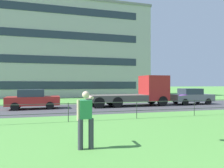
# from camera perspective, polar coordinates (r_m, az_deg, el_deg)

# --- Properties ---
(street_strip) EXTENTS (80.00, 7.36, 0.01)m
(street_strip) POSITION_cam_1_polar(r_m,az_deg,el_deg) (17.04, -6.62, -6.65)
(street_strip) COLOR #424247
(street_strip) RESTS_ON ground
(park_fence) EXTENTS (34.58, 0.04, 1.00)m
(park_fence) POSITION_cam_1_polar(r_m,az_deg,el_deg) (11.35, -2.21, -6.61)
(park_fence) COLOR #333833
(park_fence) RESTS_ON ground
(person_thrower) EXTENTS (0.53, 0.76, 1.75)m
(person_thrower) POSITION_cam_1_polar(r_m,az_deg,el_deg) (6.37, -7.29, -9.22)
(person_thrower) COLOR #383842
(person_thrower) RESTS_ON ground
(frisbee) EXTENTS (0.28, 0.28, 0.06)m
(frisbee) POSITION_cam_1_polar(r_m,az_deg,el_deg) (7.31, 19.12, -2.95)
(frisbee) COLOR purple
(car_red_right) EXTENTS (4.06, 1.94, 1.54)m
(car_red_right) POSITION_cam_1_polar(r_m,az_deg,el_deg) (17.52, -21.04, -3.92)
(car_red_right) COLOR red
(car_red_right) RESTS_ON ground
(flatbed_truck_left) EXTENTS (7.34, 2.54, 2.75)m
(flatbed_truck_left) POSITION_cam_1_polar(r_m,az_deg,el_deg) (19.01, 7.53, -2.29)
(flatbed_truck_left) COLOR #B22323
(flatbed_truck_left) RESTS_ON ground
(car_grey_far_left) EXTENTS (4.05, 1.91, 1.54)m
(car_grey_far_left) POSITION_cam_1_polar(r_m,az_deg,el_deg) (21.56, 21.09, -3.19)
(car_grey_far_left) COLOR slate
(car_grey_far_left) RESTS_ON ground
(apartment_building_background) EXTENTS (32.02, 11.22, 14.77)m
(apartment_building_background) POSITION_cam_1_polar(r_m,az_deg,el_deg) (36.10, -17.20, 8.61)
(apartment_building_background) COLOR #B7B2AD
(apartment_building_background) RESTS_ON ground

